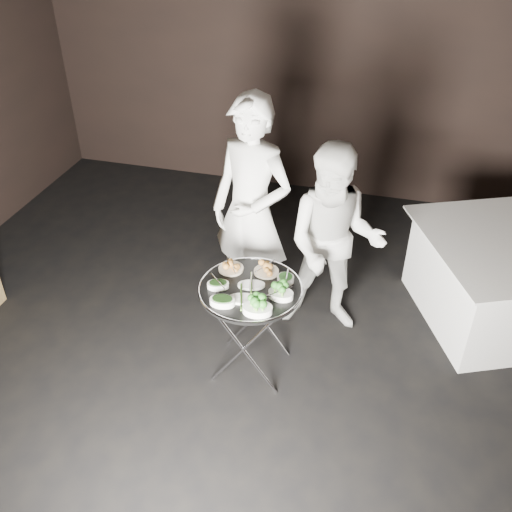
% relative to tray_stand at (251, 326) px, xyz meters
% --- Properties ---
extents(floor, '(6.00, 7.00, 0.05)m').
position_rel_tray_stand_xyz_m(floor, '(-0.16, -0.48, -0.45)').
color(floor, black).
rests_on(floor, ground).
extents(wall_back, '(6.00, 0.05, 3.00)m').
position_rel_tray_stand_xyz_m(wall_back, '(-0.16, 3.05, 1.07)').
color(wall_back, black).
rests_on(wall_back, floor).
extents(tray_stand, '(0.52, 0.44, 0.76)m').
position_rel_tray_stand_xyz_m(tray_stand, '(0.00, 0.00, 0.00)').
color(tray_stand, silver).
rests_on(tray_stand, floor).
extents(serving_tray, '(0.74, 0.74, 0.04)m').
position_rel_tray_stand_xyz_m(serving_tray, '(-0.00, -0.00, 0.34)').
color(serving_tray, black).
rests_on(serving_tray, tray_stand).
extents(potato_plate_a, '(0.19, 0.19, 0.07)m').
position_rel_tray_stand_xyz_m(potato_plate_a, '(-0.19, 0.17, 0.38)').
color(potato_plate_a, beige).
rests_on(potato_plate_a, serving_tray).
extents(potato_plate_b, '(0.18, 0.18, 0.07)m').
position_rel_tray_stand_xyz_m(potato_plate_b, '(0.06, 0.20, 0.38)').
color(potato_plate_b, beige).
rests_on(potato_plate_b, serving_tray).
extents(greens_bowl, '(0.12, 0.12, 0.07)m').
position_rel_tray_stand_xyz_m(greens_bowl, '(0.22, 0.13, 0.38)').
color(greens_bowl, white).
rests_on(greens_bowl, serving_tray).
extents(asparagus_plate_a, '(0.21, 0.15, 0.04)m').
position_rel_tray_stand_xyz_m(asparagus_plate_a, '(0.00, 0.02, 0.37)').
color(asparagus_plate_a, white).
rests_on(asparagus_plate_a, serving_tray).
extents(asparagus_plate_b, '(0.22, 0.16, 0.04)m').
position_rel_tray_stand_xyz_m(asparagus_plate_b, '(-0.02, -0.14, 0.37)').
color(asparagus_plate_b, white).
rests_on(asparagus_plate_b, serving_tray).
extents(spinach_bowl_a, '(0.18, 0.14, 0.06)m').
position_rel_tray_stand_xyz_m(spinach_bowl_a, '(-0.22, -0.05, 0.38)').
color(spinach_bowl_a, white).
rests_on(spinach_bowl_a, serving_tray).
extents(spinach_bowl_b, '(0.18, 0.13, 0.07)m').
position_rel_tray_stand_xyz_m(spinach_bowl_b, '(-0.13, -0.22, 0.38)').
color(spinach_bowl_b, white).
rests_on(spinach_bowl_b, serving_tray).
extents(broccoli_bowl_a, '(0.18, 0.13, 0.07)m').
position_rel_tray_stand_xyz_m(broccoli_bowl_a, '(0.23, -0.04, 0.38)').
color(broccoli_bowl_a, white).
rests_on(broccoli_bowl_a, serving_tray).
extents(broccoli_bowl_b, '(0.22, 0.17, 0.08)m').
position_rel_tray_stand_xyz_m(broccoli_bowl_b, '(0.12, -0.24, 0.39)').
color(broccoli_bowl_b, white).
rests_on(broccoli_bowl_b, serving_tray).
extents(serving_utensils, '(0.59, 0.43, 0.01)m').
position_rel_tray_stand_xyz_m(serving_utensils, '(0.02, 0.07, 0.41)').
color(serving_utensils, silver).
rests_on(serving_utensils, serving_tray).
extents(waiter_left, '(0.79, 0.63, 1.90)m').
position_rel_tray_stand_xyz_m(waiter_left, '(-0.19, 0.72, 0.52)').
color(waiter_left, silver).
rests_on(waiter_left, floor).
extents(waiter_right, '(0.84, 0.68, 1.61)m').
position_rel_tray_stand_xyz_m(waiter_right, '(0.48, 0.68, 0.38)').
color(waiter_right, silver).
rests_on(waiter_right, floor).
extents(dining_table, '(1.35, 1.35, 0.77)m').
position_rel_tray_stand_xyz_m(dining_table, '(1.85, 1.14, -0.04)').
color(dining_table, white).
rests_on(dining_table, floor).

